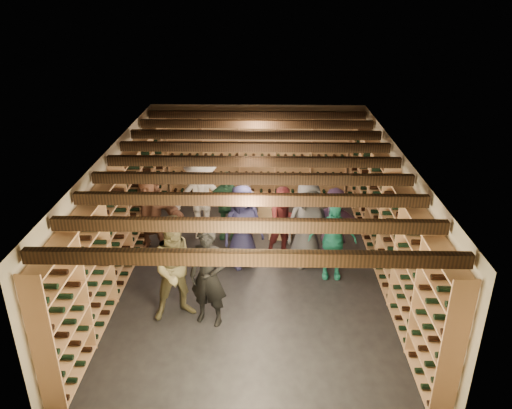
{
  "coord_description": "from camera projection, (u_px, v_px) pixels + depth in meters",
  "views": [
    {
      "loc": [
        0.23,
        -8.69,
        5.3
      ],
      "look_at": [
        0.04,
        0.2,
        1.3
      ],
      "focal_mm": 35.0,
      "sensor_mm": 36.0,
      "label": 1
    }
  ],
  "objects": [
    {
      "name": "ground",
      "position": [
        254.0,
        267.0,
        10.1
      ],
      "size": [
        8.0,
        8.0,
        0.0
      ],
      "primitive_type": "plane",
      "color": "black",
      "rests_on": "ground"
    },
    {
      "name": "wine_rack_back",
      "position": [
        257.0,
        156.0,
        13.16
      ],
      "size": [
        4.7,
        0.3,
        2.15
      ],
      "color": "tan",
      "rests_on": "ground"
    },
    {
      "name": "ceiling_joists",
      "position": [
        253.0,
        162.0,
        9.18
      ],
      "size": [
        5.4,
        7.12,
        0.18
      ],
      "color": "black",
      "rests_on": "ground"
    },
    {
      "name": "crate_stack_right",
      "position": [
        282.0,
        231.0,
        11.21
      ],
      "size": [
        0.52,
        0.37,
        0.34
      ],
      "rotation": [
        0.0,
        0.0,
        -0.08
      ],
      "color": "tan",
      "rests_on": "ground"
    },
    {
      "name": "crate_loose",
      "position": [
        248.0,
        217.0,
        12.03
      ],
      "size": [
        0.55,
        0.41,
        0.17
      ],
      "primitive_type": "cube",
      "rotation": [
        0.0,
        0.0,
        0.18
      ],
      "color": "tan",
      "rests_on": "ground"
    },
    {
      "name": "person_11",
      "position": [
        334.0,
        226.0,
        10.0
      ],
      "size": [
        1.57,
        0.86,
        1.61
      ],
      "primitive_type": "imported",
      "rotation": [
        0.0,
        0.0,
        -0.27
      ],
      "color": "slate",
      "rests_on": "ground"
    },
    {
      "name": "person_2",
      "position": [
        178.0,
        268.0,
        8.28
      ],
      "size": [
        1.1,
        0.98,
        1.87
      ],
      "primitive_type": "imported",
      "rotation": [
        0.0,
        0.0,
        0.35
      ],
      "color": "brown",
      "rests_on": "ground"
    },
    {
      "name": "person_7",
      "position": [
        246.0,
        212.0,
        10.66
      ],
      "size": [
        0.67,
        0.55,
        1.58
      ],
      "primitive_type": "imported",
      "rotation": [
        0.0,
        0.0,
        -0.34
      ],
      "color": "gray",
      "rests_on": "ground"
    },
    {
      "name": "walls",
      "position": [
        254.0,
        214.0,
        9.61
      ],
      "size": [
        5.52,
        8.02,
        2.4
      ],
      "color": "#B5A88D",
      "rests_on": "ground"
    },
    {
      "name": "wine_rack_right",
      "position": [
        387.0,
        221.0,
        9.61
      ],
      "size": [
        0.32,
        7.5,
        2.15
      ],
      "color": "tan",
      "rests_on": "ground"
    },
    {
      "name": "ceiling",
      "position": [
        253.0,
        154.0,
        9.12
      ],
      "size": [
        5.5,
        8.0,
        0.01
      ],
      "primitive_type": "cube",
      "color": "beige",
      "rests_on": "walls"
    },
    {
      "name": "person_12",
      "position": [
        307.0,
        224.0,
        9.88
      ],
      "size": [
        1.01,
        0.81,
        1.81
      ],
      "primitive_type": "imported",
      "rotation": [
        0.0,
        0.0,
        0.3
      ],
      "color": "#36363B",
      "rests_on": "ground"
    },
    {
      "name": "person_5",
      "position": [
        151.0,
        213.0,
        10.45
      ],
      "size": [
        1.64,
        0.8,
        1.7
      ],
      "primitive_type": "imported",
      "rotation": [
        0.0,
        0.0,
        -0.2
      ],
      "color": "brown",
      "rests_on": "ground"
    },
    {
      "name": "person_4",
      "position": [
        332.0,
        240.0,
        9.5
      ],
      "size": [
        0.93,
        0.42,
        1.57
      ],
      "primitive_type": "imported",
      "rotation": [
        0.0,
        0.0,
        -0.04
      ],
      "color": "#20856F",
      "rests_on": "ground"
    },
    {
      "name": "wine_rack_left",
      "position": [
        122.0,
        218.0,
        9.71
      ],
      "size": [
        0.32,
        7.5,
        2.15
      ],
      "color": "tan",
      "rests_on": "ground"
    },
    {
      "name": "person_10",
      "position": [
        226.0,
        205.0,
        10.98
      ],
      "size": [
        0.94,
        0.44,
        1.57
      ],
      "primitive_type": "imported",
      "rotation": [
        0.0,
        0.0,
        -0.07
      ],
      "color": "#204832",
      "rests_on": "ground"
    },
    {
      "name": "crate_stack_left",
      "position": [
        270.0,
        212.0,
        11.7
      ],
      "size": [
        0.59,
        0.49,
        0.68
      ],
      "rotation": [
        0.0,
        0.0,
        -0.37
      ],
      "color": "tan",
      "rests_on": "ground"
    },
    {
      "name": "person_9",
      "position": [
        201.0,
        198.0,
        10.92
      ],
      "size": [
        1.3,
        0.86,
        1.89
      ],
      "primitive_type": "imported",
      "rotation": [
        0.0,
        0.0,
        0.13
      ],
      "color": "#BBB0AA",
      "rests_on": "ground"
    },
    {
      "name": "person_1",
      "position": [
        208.0,
        277.0,
        8.14
      ],
      "size": [
        0.74,
        0.6,
        1.77
      ],
      "primitive_type": "imported",
      "rotation": [
        0.0,
        0.0,
        -0.3
      ],
      "color": "black",
      "rests_on": "ground"
    },
    {
      "name": "person_8",
      "position": [
        284.0,
        222.0,
        10.24
      ],
      "size": [
        0.91,
        0.81,
        1.54
      ],
      "primitive_type": "imported",
      "rotation": [
        0.0,
        0.0,
        0.36
      ],
      "color": "#4B171A",
      "rests_on": "ground"
    },
    {
      "name": "person_6",
      "position": [
        243.0,
        226.0,
        9.87
      ],
      "size": [
        0.99,
        0.84,
        1.72
      ],
      "primitive_type": "imported",
      "rotation": [
        0.0,
        0.0,
        0.43
      ],
      "color": "#1E1E41",
      "rests_on": "ground"
    }
  ]
}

